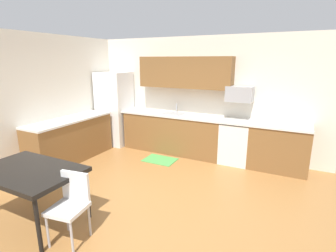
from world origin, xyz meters
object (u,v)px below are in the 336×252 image
object	(u,v)px
refrigerator	(115,109)
microwave	(240,94)
chair_near_table	(71,202)
oven_range	(235,142)
dining_table	(29,173)

from	to	relation	value
refrigerator	microwave	world-z (taller)	refrigerator
refrigerator	chair_near_table	xyz separation A→B (m)	(1.93, -3.34, -0.43)
chair_near_table	oven_range	bearing A→B (deg)	70.23
dining_table	chair_near_table	distance (m)	0.81
oven_range	chair_near_table	size ratio (longest dim) A/B	1.07
refrigerator	microwave	bearing A→B (deg)	3.27
microwave	dining_table	distance (m)	4.10
refrigerator	oven_range	bearing A→B (deg)	1.45
microwave	dining_table	bearing A→B (deg)	-119.93
oven_range	microwave	distance (m)	1.04
microwave	oven_range	bearing A→B (deg)	-90.00
oven_range	refrigerator	bearing A→B (deg)	-178.55
dining_table	chair_near_table	size ratio (longest dim) A/B	1.65
microwave	chair_near_table	bearing A→B (deg)	-109.25
oven_range	microwave	bearing A→B (deg)	90.00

